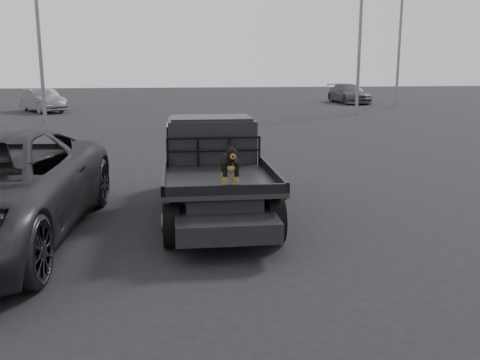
{
  "coord_description": "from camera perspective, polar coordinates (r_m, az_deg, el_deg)",
  "views": [
    {
      "loc": [
        -1.12,
        -7.4,
        2.84
      ],
      "look_at": [
        -0.2,
        -0.12,
        1.24
      ],
      "focal_mm": 40.0,
      "sensor_mm": 36.0,
      "label": 1
    }
  ],
  "objects": [
    {
      "name": "distant_car_a",
      "position": [
        34.72,
        -20.33,
        7.97
      ],
      "size": [
        3.55,
        4.28,
        1.38
      ],
      "primitive_type": "imported",
      "rotation": [
        0.0,
        0.0,
        0.59
      ],
      "color": "#56565B",
      "rests_on": "ground"
    },
    {
      "name": "headache_rack",
      "position": [
        10.23,
        -2.8,
        2.99
      ],
      "size": [
        1.8,
        0.08,
        0.55
      ],
      "primitive_type": null,
      "color": "black",
      "rests_on": "flatbed_ute"
    },
    {
      "name": "flatbed_ute",
      "position": [
        10.18,
        -2.67,
        -1.27
      ],
      "size": [
        2.0,
        5.4,
        0.92
      ],
      "primitive_type": null,
      "color": "black",
      "rests_on": "ground"
    },
    {
      "name": "ground",
      "position": [
        8.01,
        1.34,
        -8.52
      ],
      "size": [
        120.0,
        120.0,
        0.0
      ],
      "primitive_type": "plane",
      "color": "black",
      "rests_on": "ground"
    },
    {
      "name": "dog",
      "position": [
        8.37,
        -1.12,
        1.58
      ],
      "size": [
        0.32,
        0.6,
        0.74
      ],
      "primitive_type": null,
      "color": "black",
      "rests_on": "flatbed_ute"
    },
    {
      "name": "ute_cab",
      "position": [
        10.95,
        -3.12,
        4.47
      ],
      "size": [
        1.72,
        1.3,
        0.88
      ],
      "primitive_type": null,
      "color": "black",
      "rests_on": "flatbed_ute"
    },
    {
      "name": "distant_car_b",
      "position": [
        40.84,
        11.53,
        9.02
      ],
      "size": [
        2.3,
        4.94,
        1.4
      ],
      "primitive_type": "imported",
      "rotation": [
        0.0,
        0.0,
        0.07
      ],
      "color": "#4B4C50",
      "rests_on": "ground"
    }
  ]
}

